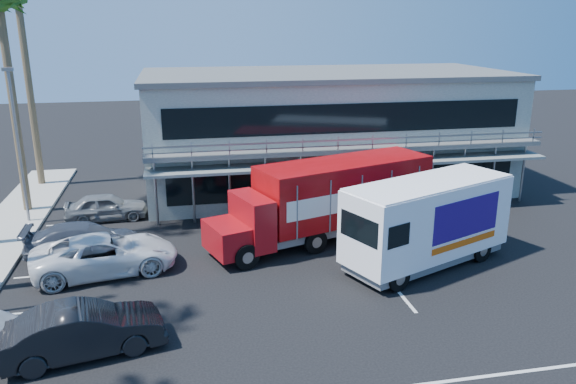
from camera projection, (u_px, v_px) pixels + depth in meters
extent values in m
plane|color=black|center=(348.00, 293.00, 22.03)|extent=(120.00, 120.00, 0.00)
cube|color=gray|center=(325.00, 132.00, 35.65)|extent=(22.00, 10.00, 7.00)
cube|color=#515454|center=(327.00, 74.00, 34.59)|extent=(22.40, 10.40, 0.30)
cube|color=#515454|center=(352.00, 149.00, 30.36)|extent=(22.00, 1.20, 0.25)
cube|color=gray|center=(355.00, 142.00, 29.70)|extent=(22.00, 0.08, 0.90)
cube|color=slate|center=(353.00, 163.00, 30.28)|extent=(22.00, 1.80, 0.15)
cube|color=black|center=(348.00, 182.00, 31.49)|extent=(20.00, 0.06, 1.60)
cube|color=black|center=(350.00, 118.00, 30.44)|extent=(20.00, 0.06, 1.60)
cylinder|color=brown|center=(15.00, 114.00, 29.90)|extent=(0.44, 0.44, 11.00)
cylinder|color=brown|center=(30.00, 93.00, 34.84)|extent=(0.44, 0.44, 12.00)
cylinder|color=gray|center=(19.00, 149.00, 28.55)|extent=(0.14, 0.14, 8.00)
cube|color=gray|center=(8.00, 69.00, 27.39)|extent=(0.50, 0.25, 0.18)
cube|color=maroon|center=(228.00, 238.00, 24.71)|extent=(2.24, 2.82, 1.31)
cube|color=maroon|center=(252.00, 220.00, 25.11)|extent=(1.91, 2.94, 2.30)
cube|color=black|center=(252.00, 207.00, 24.91)|extent=(0.79, 2.22, 0.77)
cube|color=#A30A10|center=(344.00, 189.00, 27.29)|extent=(9.16, 5.39, 2.84)
cube|color=slate|center=(343.00, 222.00, 27.79)|extent=(9.03, 5.00, 0.33)
cube|color=white|center=(361.00, 199.00, 26.18)|extent=(7.64, 2.60, 0.93)
cube|color=white|center=(329.00, 185.00, 28.47)|extent=(7.64, 2.60, 0.93)
cylinder|color=black|center=(247.00, 257.00, 24.02)|extent=(1.17, 0.63, 1.14)
cylinder|color=black|center=(224.00, 239.00, 26.01)|extent=(1.17, 0.63, 1.14)
cylinder|color=black|center=(315.00, 242.00, 25.68)|extent=(1.17, 0.63, 1.14)
cylinder|color=black|center=(289.00, 226.00, 27.68)|extent=(1.17, 0.63, 1.14)
cylinder|color=black|center=(403.00, 222.00, 28.18)|extent=(1.17, 0.63, 1.14)
cylinder|color=black|center=(374.00, 209.00, 30.18)|extent=(1.17, 0.63, 1.14)
cube|color=white|center=(427.00, 218.00, 24.04)|extent=(8.19, 5.48, 3.11)
cube|color=slate|center=(424.00, 255.00, 24.53)|extent=(7.80, 5.11, 0.39)
cube|color=black|center=(359.00, 228.00, 21.86)|extent=(0.91, 2.03, 1.05)
cube|color=white|center=(430.00, 182.00, 23.57)|extent=(8.02, 5.37, 0.09)
cube|color=#240B66|center=(467.00, 218.00, 23.38)|extent=(3.69, 1.59, 1.66)
cube|color=#240B66|center=(419.00, 201.00, 25.51)|extent=(3.69, 1.59, 1.66)
cube|color=#F2590C|center=(465.00, 243.00, 23.70)|extent=(3.69, 1.58, 0.28)
cylinder|color=black|center=(398.00, 278.00, 22.09)|extent=(1.09, 0.67, 1.06)
cylinder|color=black|center=(359.00, 258.00, 23.95)|extent=(1.09, 0.67, 1.06)
cylinder|color=black|center=(481.00, 250.00, 24.83)|extent=(1.09, 0.67, 1.06)
cylinder|color=black|center=(440.00, 234.00, 26.69)|extent=(1.09, 0.67, 1.06)
imported|color=black|center=(83.00, 331.00, 17.78)|extent=(5.29, 2.80, 1.66)
imported|color=white|center=(105.00, 254.00, 23.65)|extent=(6.35, 3.78, 1.65)
imported|color=#343A46|center=(85.00, 240.00, 25.37)|extent=(5.26, 2.24, 1.51)
imported|color=slate|center=(106.00, 207.00, 30.05)|extent=(4.37, 2.00, 1.45)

